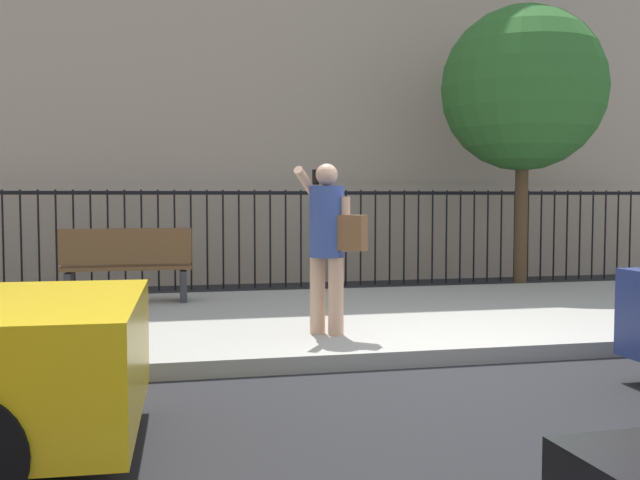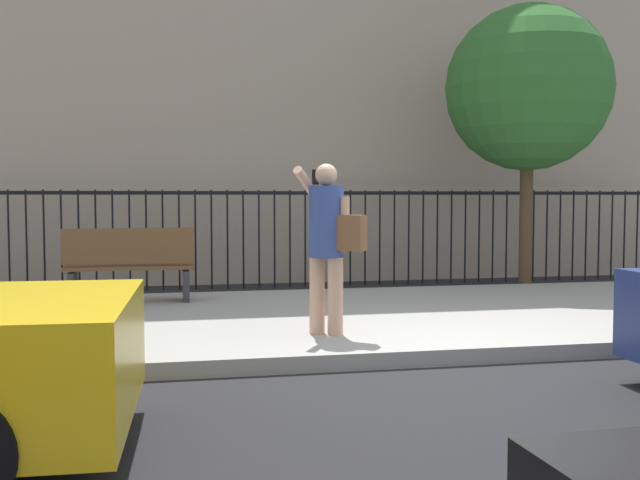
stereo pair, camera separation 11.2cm
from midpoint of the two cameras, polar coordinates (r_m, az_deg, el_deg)
name	(u,v)px [view 1 (the left image)]	position (r m, az deg, el deg)	size (l,w,h in m)	color
ground_plane	(470,365)	(6.78, 11.02, -9.44)	(60.00, 60.00, 0.00)	black
sidewalk	(393,317)	(8.79, 5.27, -5.94)	(28.00, 4.40, 0.15)	#9E9B93
building_facade	(295,27)	(15.17, -2.20, 16.10)	(28.00, 4.00, 9.67)	tan
iron_fence	(324,225)	(12.26, 0.02, 1.17)	(12.03, 0.04, 1.60)	black
pedestrian_on_phone	(329,236)	(7.17, 0.26, 0.33)	(0.70, 0.66, 1.66)	tan
street_bench	(127,264)	(9.60, -15.00, -1.79)	(1.60, 0.45, 0.95)	brown
street_tree_near	(523,89)	(12.06, 15.12, 11.14)	(2.54, 2.54, 4.43)	#4C3823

